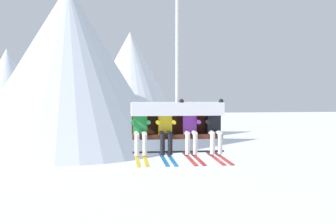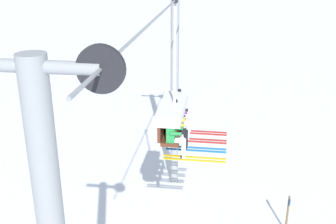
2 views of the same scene
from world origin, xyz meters
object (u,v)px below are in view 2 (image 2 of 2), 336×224
lift_tower_far (175,84)px  skier_green (176,136)px  skier_black (183,111)px  chairlift_chair (172,112)px  skier_purple (180,118)px  trail_sign (288,212)px  skier_yellow (178,127)px

lift_tower_far → skier_green: 7.47m
skier_green → skier_black: bearing=0.2°
chairlift_chair → skier_black: (0.88, -0.21, -0.31)m
skier_purple → skier_black: size_ratio=1.00×
skier_purple → skier_black: (0.59, 0.00, 0.00)m
chairlift_chair → trail_sign: (3.35, -4.12, -5.25)m
skier_purple → chairlift_chair: bearing=143.5°
skier_yellow → skier_purple: (0.58, 0.01, 0.02)m
skier_yellow → trail_sign: bearing=-47.0°
skier_green → skier_yellow: 0.58m
skier_yellow → skier_purple: size_ratio=1.00×
lift_tower_far → trail_sign: size_ratio=5.94×
chairlift_chair → skier_purple: size_ratio=2.36×
lift_tower_far → skier_green: size_ratio=5.59×
lift_tower_far → trail_sign: bearing=-123.0°
lift_tower_far → skier_yellow: bearing=-172.2°
chairlift_chair → skier_purple: bearing=-36.5°
chairlift_chair → skier_green: 0.96m
skier_green → skier_black: size_ratio=1.00×
trail_sign → skier_yellow: bearing=133.0°
skier_black → trail_sign: (2.47, -3.91, -4.94)m
skier_yellow → skier_black: 1.17m
lift_tower_far → skier_green: (-7.36, -0.93, 0.91)m
chairlift_chair → trail_sign: chairlift_chair is taller
chairlift_chair → trail_sign: 7.47m
skier_green → trail_sign: (4.22, -3.90, -4.92)m
chairlift_chair → skier_black: bearing=-13.6°
skier_black → skier_green: bearing=-179.8°
skier_yellow → skier_black: skier_black is taller
chairlift_chair → skier_black: chairlift_chair is taller
skier_yellow → chairlift_chair: bearing=37.0°
skier_green → trail_sign: bearing=-42.7°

